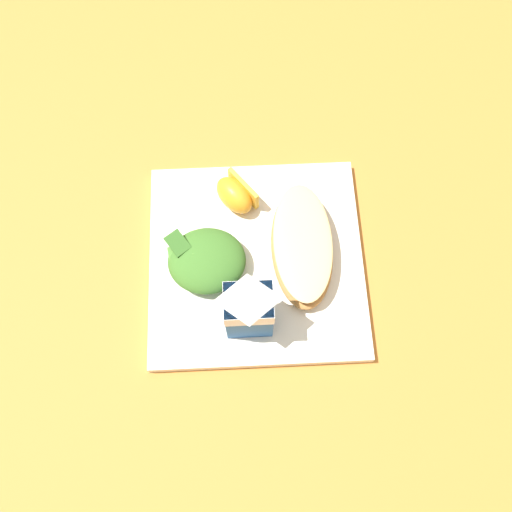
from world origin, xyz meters
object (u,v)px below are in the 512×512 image
at_px(cheesy_pizza_bread, 302,246).
at_px(green_salad_pile, 206,260).
at_px(milk_carton, 249,307).
at_px(orange_wedge_front, 235,194).
at_px(white_plate, 256,261).

xyz_separation_m(cheesy_pizza_bread, green_salad_pile, (0.12, 0.02, 0.00)).
height_order(milk_carton, orange_wedge_front, milk_carton).
xyz_separation_m(white_plate, milk_carton, (0.01, 0.08, 0.07)).
bearing_deg(milk_carton, cheesy_pizza_bread, -128.49).
distance_m(green_salad_pile, orange_wedge_front, 0.10).
relative_size(cheesy_pizza_bread, orange_wedge_front, 2.46).
height_order(white_plate, cheesy_pizza_bread, cheesy_pizza_bread).
height_order(green_salad_pile, orange_wedge_front, same).
relative_size(white_plate, cheesy_pizza_bread, 1.64).
xyz_separation_m(white_plate, cheesy_pizza_bread, (-0.06, -0.01, 0.03)).
distance_m(cheesy_pizza_bread, milk_carton, 0.12).
height_order(cheesy_pizza_bread, orange_wedge_front, orange_wedge_front).
bearing_deg(green_salad_pile, cheesy_pizza_bread, -173.01).
bearing_deg(milk_carton, orange_wedge_front, -86.14).
bearing_deg(cheesy_pizza_bread, orange_wedge_front, -42.74).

